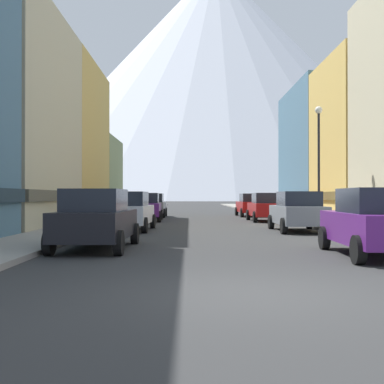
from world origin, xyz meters
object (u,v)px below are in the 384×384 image
at_px(pedestrian_2, 342,211).
at_px(streetlamp_right, 319,147).
at_px(car_left_3, 152,205).
at_px(car_right_2, 266,207).
at_px(car_left_2, 146,207).
at_px(car_right_0, 375,222).
at_px(car_right_3, 251,205).
at_px(car_left_0, 96,219).
at_px(pedestrian_0, 98,208).
at_px(car_right_1, 298,211).
at_px(pedestrian_1, 359,211).
at_px(car_left_1, 129,211).

relative_size(pedestrian_2, streetlamp_right, 0.27).
height_order(car_left_3, car_right_2, same).
bearing_deg(car_left_2, car_right_0, -67.79).
xyz_separation_m(car_right_2, car_right_3, (0.00, 7.58, 0.00)).
bearing_deg(car_left_0, car_left_2, 90.00).
xyz_separation_m(car_left_2, streetlamp_right, (9.15, -7.14, 3.09)).
bearing_deg(car_left_0, pedestrian_2, 41.76).
xyz_separation_m(car_right_0, pedestrian_0, (-10.05, 15.53, 0.01)).
relative_size(car_right_2, streetlamp_right, 0.75).
bearing_deg(car_left_0, pedestrian_0, 100.10).
distance_m(car_left_2, car_right_1, 12.11).
relative_size(car_left_3, pedestrian_2, 2.81).
bearing_deg(car_right_3, car_left_3, -170.77).
distance_m(car_left_2, streetlamp_right, 12.01).
height_order(car_left_2, car_right_0, same).
height_order(car_left_2, car_right_1, same).
bearing_deg(pedestrian_2, car_left_3, 126.13).
distance_m(car_left_3, car_right_1, 17.12).
bearing_deg(car_left_2, pedestrian_0, -128.41).
relative_size(car_left_3, car_right_3, 0.99).
relative_size(car_right_0, streetlamp_right, 0.76).
height_order(car_right_0, pedestrian_1, pedestrian_1).
height_order(car_left_3, car_right_0, same).
relative_size(car_left_0, car_left_2, 1.00).
xyz_separation_m(car_left_3, car_right_1, (7.60, -15.34, 0.00)).
distance_m(car_right_3, streetlamp_right, 14.70).
height_order(car_right_2, car_right_3, same).
distance_m(car_left_3, car_right_0, 25.68).
bearing_deg(pedestrian_2, car_left_0, -138.24).
bearing_deg(car_left_3, pedestrian_0, -105.23).
xyz_separation_m(car_left_2, car_right_3, (7.60, 7.15, 0.00)).
xyz_separation_m(car_left_2, car_right_1, (7.60, -9.43, 0.00)).
bearing_deg(streetlamp_right, pedestrian_0, 160.75).
bearing_deg(pedestrian_0, car_right_1, -32.24).
height_order(pedestrian_1, streetlamp_right, streetlamp_right).
xyz_separation_m(car_left_0, car_left_2, (-0.00, 16.83, 0.00)).
height_order(car_right_1, pedestrian_1, pedestrian_1).
bearing_deg(pedestrian_0, car_right_3, 45.52).
bearing_deg(car_right_3, car_right_2, -90.01).
bearing_deg(pedestrian_2, pedestrian_1, -90.00).
height_order(car_right_1, car_right_3, same).
xyz_separation_m(car_right_2, streetlamp_right, (1.55, -6.71, 3.09)).
bearing_deg(car_right_1, pedestrian_0, 147.76).
height_order(car_left_3, pedestrian_2, car_left_3).
xyz_separation_m(car_left_1, car_left_2, (0.00, 8.85, 0.00)).
bearing_deg(pedestrian_1, pedestrian_0, 150.16).
bearing_deg(car_right_0, car_right_3, 89.99).
xyz_separation_m(car_left_2, pedestrian_1, (10.05, -10.26, 0.02)).
bearing_deg(car_left_1, car_right_1, -4.35).
xyz_separation_m(car_left_3, pedestrian_2, (10.05, -13.77, -0.03)).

